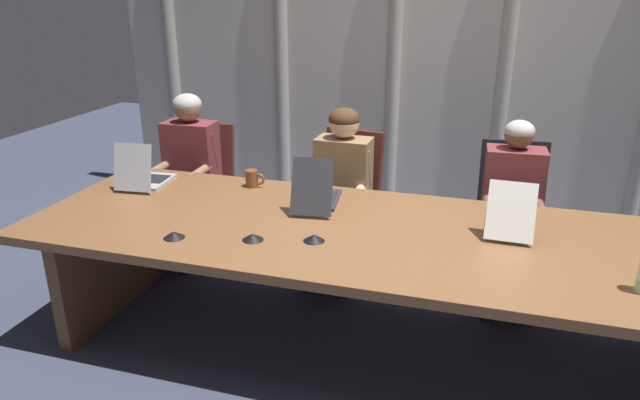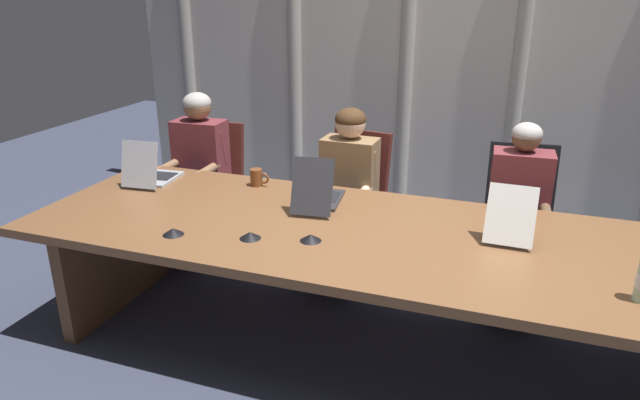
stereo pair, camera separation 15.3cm
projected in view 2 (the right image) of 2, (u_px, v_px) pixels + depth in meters
ground_plane at (394, 355)px, 3.17m from camera, size 11.71×11.71×0.00m
conference_table at (399, 259)px, 2.96m from camera, size 4.06×1.24×0.73m
curtain_backdrop at (461, 59)px, 4.57m from camera, size 5.85×0.17×2.75m
laptop_left_end at (152, 174)px, 3.68m from camera, size 0.28×0.41×0.30m
laptop_left_mid at (319, 195)px, 3.30m from camera, size 0.28×0.49×0.32m
laptop_center at (511, 221)px, 2.94m from camera, size 0.25×0.48×0.29m
office_chair_left_end at (211, 201)px, 4.43m from camera, size 0.60×0.60×0.94m
office_chair_left_mid at (349, 218)px, 4.08m from camera, size 0.60×0.61×0.97m
office_chair_center at (516, 240)px, 3.72m from camera, size 0.60×0.60×0.97m
person_left_end at (196, 164)px, 4.18m from camera, size 0.40×0.55×1.21m
person_left_mid at (345, 184)px, 3.82m from camera, size 0.39×0.55×1.18m
person_center at (518, 208)px, 3.47m from camera, size 0.39×0.56×1.16m
coffee_mug_far at (257, 177)px, 3.62m from camera, size 0.13×0.08×0.11m
conference_mic_left_side at (250, 235)px, 2.87m from camera, size 0.11×0.11×0.03m
conference_mic_middle at (173, 231)px, 2.92m from camera, size 0.11×0.11×0.03m
conference_mic_right_side at (311, 238)px, 2.85m from camera, size 0.11×0.11×0.03m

